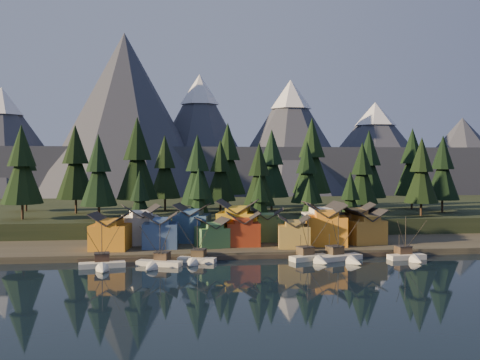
{
  "coord_description": "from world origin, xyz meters",
  "views": [
    {
      "loc": [
        -17.97,
        -106.78,
        22.61
      ],
      "look_at": [
        -1.79,
        30.0,
        17.8
      ],
      "focal_mm": 40.0,
      "sensor_mm": 36.0,
      "label": 1
    }
  ],
  "objects": [
    {
      "name": "house_back_2",
      "position": [
        -2.15,
        31.76,
        7.27
      ],
      "size": [
        12.24,
        11.61,
        10.98
      ],
      "rotation": [
        0.0,
        0.0,
        -0.23
      ],
      "color": "gold",
      "rests_on": "shore_strip"
    },
    {
      "name": "tree_shore_0",
      "position": [
        -28.0,
        40.0,
        11.7
      ],
      "size": [
        8.02,
        8.02,
        18.67
      ],
      "color": "#332319",
      "rests_on": "shore_strip"
    },
    {
      "name": "house_front_4",
      "position": [
        10.51,
        21.46,
        5.56
      ],
      "size": [
        8.64,
        9.15,
        7.74
      ],
      "rotation": [
        0.0,
        0.0,
        -0.15
      ],
      "color": "#A7863B",
      "rests_on": "shore_strip"
    },
    {
      "name": "boat_2",
      "position": [
        -13.92,
        11.56,
        1.99
      ],
      "size": [
        9.13,
        9.59,
        10.35
      ],
      "rotation": [
        0.0,
        0.0,
        -0.32
      ],
      "color": "white",
      "rests_on": "ground"
    },
    {
      "name": "tree_shore_1",
      "position": [
        -12.0,
        40.0,
        12.11
      ],
      "size": [
        8.34,
        8.34,
        19.42
      ],
      "color": "#332319",
      "rests_on": "shore_strip"
    },
    {
      "name": "tree_hill_4",
      "position": [
        -22.0,
        75.0,
        19.95
      ],
      "size": [
        10.95,
        10.95,
        25.52
      ],
      "color": "#332319",
      "rests_on": "hillside"
    },
    {
      "name": "tree_hill_12",
      "position": [
        46.0,
        66.0,
        20.86
      ],
      "size": [
        11.67,
        11.67,
        27.18
      ],
      "color": "#332319",
      "rests_on": "hillside"
    },
    {
      "name": "ground",
      "position": [
        0.0,
        0.0,
        0.0
      ],
      "size": [
        500.0,
        500.0,
        0.0
      ],
      "primitive_type": "plane",
      "color": "black",
      "rests_on": "ground"
    },
    {
      "name": "tree_shore_2",
      "position": [
        5.0,
        40.0,
        11.14
      ],
      "size": [
        7.58,
        7.58,
        17.65
      ],
      "color": "#332319",
      "rests_on": "shore_strip"
    },
    {
      "name": "house_front_1",
      "position": [
        -22.01,
        24.65,
        6.02
      ],
      "size": [
        8.7,
        8.38,
        8.61
      ],
      "rotation": [
        0.0,
        0.0,
        -0.05
      ],
      "color": "#375282",
      "rests_on": "shore_strip"
    },
    {
      "name": "house_back_3",
      "position": [
        5.92,
        32.77,
        6.05
      ],
      "size": [
        9.65,
        8.88,
        8.66
      ],
      "rotation": [
        0.0,
        0.0,
        -0.17
      ],
      "color": "#517D44",
      "rests_on": "shore_strip"
    },
    {
      "name": "house_back_4",
      "position": [
        20.77,
        32.36,
        6.85
      ],
      "size": [
        9.69,
        9.33,
        10.19
      ],
      "rotation": [
        0.0,
        0.0,
        0.04
      ],
      "color": "white",
      "rests_on": "shore_strip"
    },
    {
      "name": "tree_hill_16",
      "position": [
        -68.0,
        78.0,
        19.16
      ],
      "size": [
        10.34,
        10.34,
        24.08
      ],
      "color": "#332319",
      "rests_on": "hillside"
    },
    {
      "name": "tree_hill_11",
      "position": [
        38.0,
        50.0,
        18.31
      ],
      "size": [
        9.66,
        9.66,
        22.51
      ],
      "color": "#332319",
      "rests_on": "hillside"
    },
    {
      "name": "boat_5",
      "position": [
        19.45,
        10.05,
        2.01
      ],
      "size": [
        11.34,
        11.76,
        11.27
      ],
      "rotation": [
        0.0,
        0.0,
        0.33
      ],
      "color": "beige",
      "rests_on": "ground"
    },
    {
      "name": "tree_hill_13",
      "position": [
        56.0,
        48.0,
        19.12
      ],
      "size": [
        10.3,
        10.3,
        24.0
      ],
      "color": "#332319",
      "rests_on": "hillside"
    },
    {
      "name": "tree_hill_1",
      "position": [
        -50.0,
        68.0,
        21.49
      ],
      "size": [
        12.16,
        12.16,
        28.32
      ],
      "color": "#332319",
      "rests_on": "hillside"
    },
    {
      "name": "tree_hill_5",
      "position": [
        -12.0,
        50.0,
        19.41
      ],
      "size": [
        10.53,
        10.53,
        24.53
      ],
      "color": "#332319",
      "rests_on": "hillside"
    },
    {
      "name": "house_front_5",
      "position": [
        19.43,
        23.96,
        6.94
      ],
      "size": [
        11.41,
        10.7,
        10.36
      ],
      "rotation": [
        0.0,
        0.0,
        -0.19
      ],
      "color": "orange",
      "rests_on": "shore_strip"
    },
    {
      "name": "tree_hill_17",
      "position": [
        68.0,
        58.0,
        19.73
      ],
      "size": [
        10.78,
        10.78,
        25.12
      ],
      "color": "#332319",
      "rests_on": "hillside"
    },
    {
      "name": "house_front_0",
      "position": [
        -33.88,
        23.19,
        6.1
      ],
      "size": [
        9.82,
        9.41,
        8.75
      ],
      "rotation": [
        0.0,
        0.0,
        -0.14
      ],
      "color": "orange",
      "rests_on": "shore_strip"
    },
    {
      "name": "boat_4",
      "position": [
        12.43,
        10.85,
        2.09
      ],
      "size": [
        9.99,
        10.45,
        11.05
      ],
      "rotation": [
        0.0,
        0.0,
        0.36
      ],
      "color": "beige",
      "rests_on": "ground"
    },
    {
      "name": "tree_hill_2",
      "position": [
        -40.0,
        48.0,
        19.36
      ],
      "size": [
        10.49,
        10.49,
        24.45
      ],
      "color": "#332319",
      "rests_on": "hillside"
    },
    {
      "name": "tree_hill_7",
      "position": [
        6.0,
        48.0,
        18.11
      ],
      "size": [
        9.51,
        9.51,
        22.16
      ],
      "color": "#332319",
      "rests_on": "hillside"
    },
    {
      "name": "tree_hill_15",
      "position": [
        0.0,
        82.0,
        22.6
      ],
      "size": [
        13.04,
        13.04,
        30.37
      ],
      "color": "#332319",
      "rests_on": "hillside"
    },
    {
      "name": "shore_strip",
      "position": [
        0.0,
        40.0,
        0.75
      ],
      "size": [
        400.0,
        50.0,
        1.5
      ],
      "primitive_type": "cube",
      "color": "#363127",
      "rests_on": "ground"
    },
    {
      "name": "house_back_1",
      "position": [
        -14.02,
        33.81,
        6.68
      ],
      "size": [
        10.53,
        10.61,
        9.87
      ],
      "rotation": [
        0.0,
        0.0,
        -0.22
      ],
      "color": "#3A5E8A",
      "rests_on": "shore_strip"
    },
    {
      "name": "tree_hill_0",
      "position": [
        -62.0,
        52.0,
        20.84
      ],
      "size": [
        11.65,
        11.65,
        27.15
      ],
      "color": "#332319",
      "rests_on": "hillside"
    },
    {
      "name": "house_front_2",
      "position": [
        -9.43,
        24.27,
        5.24
      ],
      "size": [
        8.76,
        8.81,
        7.11
      ],
      "rotation": [
        0.0,
        0.0,
        0.23
      ],
      "color": "#487F44",
      "rests_on": "shore_strip"
    },
    {
      "name": "tree_hill_3",
      "position": [
        -30.0,
        60.0,
        22.6
      ],
      "size": [
        13.03,
        13.03,
        30.36
      ],
      "color": "#332319",
      "rests_on": "hillside"
    },
    {
      "name": "tree_hill_10",
      "position": [
        30.0,
        80.0,
        23.59
      ],
      "size": [
        13.81,
        13.81,
        32.18
      ],
      "color": "#332319",
      "rests_on": "hillside"
    },
    {
      "name": "tree_shore_4",
      "position": [
        31.0,
        40.0,
        11.48
      ],
      "size": [
        7.84,
        7.84,
        18.26
      ],
      "color": "#332319",
      "rests_on": "shore_strip"
    },
    {
      "name": "tree_shore_3",
      "position": [
        19.0,
        40.0,
        10.5
      ],
      "size": [
        7.07,
        7.07,
        16.48
      ],
      "color": "#332319",
      "rests_on": "shore_strip"
    },
    {
      "name": "house_back_5",
      "position": [
        29.73,
        31.1,
        6.7
      ],
      "size": [
        10.16,
        10.25,
        9.91
      ],
      "rotation": [
        0.0,
        0.0,
        -0.16
      ],
      "color": "#A07438",
      "rests_on": "shore_strip"
    },
    {
      "name": "hillside",
      "position": [
        0.0,
        90.0,
        3.0
      ],
      "size": [
        420.0,
        100.0,
        6.0
      ],
      "primitive_type": "cube",
      "color": "black",
      "rests_on": "ground"
    },
    {
      "name": "boat_1",
      "position": [
        -22.3,
        8.35,
        1.86
      ],
      "size": [
        10.38,
        10.72,
        10.39
      ],
      "rotation": [
        0.0,
        0.0,
        -0.36
      ],
      "color": "silver",
      "rests_on": "ground"
    },
    {
      "name": "tree_hill_14",
      "position": [
        64.0,
        72.0,
        21.48
      ],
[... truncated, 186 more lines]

